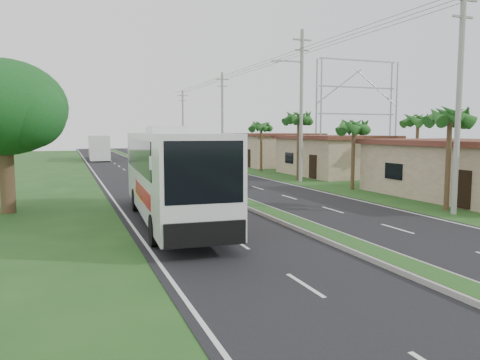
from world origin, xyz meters
name	(u,v)px	position (x,y,z in m)	size (l,w,h in m)	color
ground	(323,236)	(0.00, 0.00, 0.00)	(180.00, 180.00, 0.00)	#1F481A
road_asphalt	(192,183)	(0.00, 20.00, 0.01)	(14.00, 160.00, 0.02)	black
median_strip	(192,182)	(0.00, 20.00, 0.10)	(1.20, 160.00, 0.18)	gray
lane_edge_left	(104,186)	(-6.70, 20.00, 0.00)	(0.12, 160.00, 0.01)	silver
lane_edge_right	(270,180)	(6.70, 20.00, 0.00)	(0.12, 160.00, 0.01)	silver
shop_near	(474,169)	(14.00, 6.00, 1.78)	(8.60, 12.60, 3.52)	gray
shop_mid	(333,155)	(14.00, 22.00, 1.86)	(7.60, 10.60, 3.67)	gray
shop_far	(271,149)	(14.00, 36.00, 1.93)	(8.60, 11.60, 3.82)	gray
palm_verge_a	(450,117)	(9.00, 3.00, 4.74)	(2.40, 2.40, 5.45)	#473321
palm_verge_b	(354,127)	(9.40, 12.00, 4.36)	(2.40, 2.40, 5.05)	#473321
palm_verge_c	(299,118)	(8.80, 19.00, 5.12)	(2.40, 2.40, 5.85)	#473321
palm_verge_d	(261,126)	(9.30, 28.00, 4.55)	(2.40, 2.40, 5.25)	#473321
palm_behind_shop	(418,120)	(17.50, 15.00, 4.93)	(2.40, 2.40, 5.65)	#473321
shade_tree	(1,111)	(-12.11, 10.02, 5.03)	(6.30, 6.00, 7.54)	#473321
utility_pole_a	(459,97)	(8.50, 2.00, 5.67)	(1.60, 0.28, 11.00)	gray
utility_pole_b	(301,103)	(8.47, 18.00, 6.26)	(3.20, 0.28, 12.00)	gray
utility_pole_c	(222,118)	(8.50, 38.00, 5.67)	(1.60, 0.28, 11.00)	gray
utility_pole_d	(183,123)	(8.50, 58.00, 5.42)	(1.60, 0.28, 10.50)	gray
billboard_lattice	(357,107)	(22.00, 30.00, 6.82)	(10.18, 1.18, 12.07)	gray
coach_bus_main	(171,170)	(-4.94, 4.77, 2.34)	(3.46, 13.32, 4.27)	silver
coach_bus_far	(99,146)	(-4.79, 54.26, 1.98)	(3.00, 12.08, 3.50)	silver
motorcyclist	(207,183)	(-0.94, 12.73, 0.81)	(1.89, 0.60, 2.28)	black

